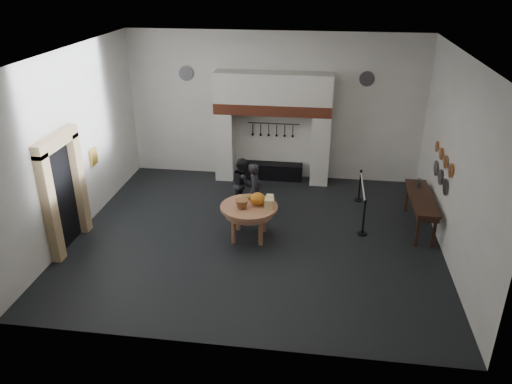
# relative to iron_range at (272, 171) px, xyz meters

# --- Properties ---
(floor) EXTENTS (9.00, 8.00, 0.02)m
(floor) POSITION_rel_iron_range_xyz_m (0.00, -3.72, -0.25)
(floor) COLOR black
(floor) RESTS_ON ground
(ceiling) EXTENTS (9.00, 8.00, 0.02)m
(ceiling) POSITION_rel_iron_range_xyz_m (0.00, -3.72, 4.25)
(ceiling) COLOR silver
(ceiling) RESTS_ON wall_back
(wall_back) EXTENTS (9.00, 0.02, 4.50)m
(wall_back) POSITION_rel_iron_range_xyz_m (0.00, 0.28, 2.00)
(wall_back) COLOR white
(wall_back) RESTS_ON floor
(wall_front) EXTENTS (9.00, 0.02, 4.50)m
(wall_front) POSITION_rel_iron_range_xyz_m (0.00, -7.72, 2.00)
(wall_front) COLOR white
(wall_front) RESTS_ON floor
(wall_left) EXTENTS (0.02, 8.00, 4.50)m
(wall_left) POSITION_rel_iron_range_xyz_m (-4.50, -3.72, 2.00)
(wall_left) COLOR white
(wall_left) RESTS_ON floor
(wall_right) EXTENTS (0.02, 8.00, 4.50)m
(wall_right) POSITION_rel_iron_range_xyz_m (4.50, -3.72, 2.00)
(wall_right) COLOR white
(wall_right) RESTS_ON floor
(chimney_pier_left) EXTENTS (0.55, 0.70, 2.15)m
(chimney_pier_left) POSITION_rel_iron_range_xyz_m (-1.48, -0.07, 0.82)
(chimney_pier_left) COLOR silver
(chimney_pier_left) RESTS_ON floor
(chimney_pier_right) EXTENTS (0.55, 0.70, 2.15)m
(chimney_pier_right) POSITION_rel_iron_range_xyz_m (1.48, -0.07, 0.82)
(chimney_pier_right) COLOR silver
(chimney_pier_right) RESTS_ON floor
(hearth_brick_band) EXTENTS (3.50, 0.72, 0.32)m
(hearth_brick_band) POSITION_rel_iron_range_xyz_m (0.00, -0.07, 2.06)
(hearth_brick_band) COLOR #9E442B
(hearth_brick_band) RESTS_ON chimney_pier_left
(chimney_hood) EXTENTS (3.50, 0.70, 0.90)m
(chimney_hood) POSITION_rel_iron_range_xyz_m (0.00, -0.07, 2.67)
(chimney_hood) COLOR silver
(chimney_hood) RESTS_ON hearth_brick_band
(iron_range) EXTENTS (1.90, 0.45, 0.50)m
(iron_range) POSITION_rel_iron_range_xyz_m (0.00, 0.00, 0.00)
(iron_range) COLOR black
(iron_range) RESTS_ON floor
(utensil_rail) EXTENTS (1.60, 0.02, 0.02)m
(utensil_rail) POSITION_rel_iron_range_xyz_m (0.00, 0.20, 1.50)
(utensil_rail) COLOR black
(utensil_rail) RESTS_ON wall_back
(door_recess) EXTENTS (0.04, 1.10, 2.50)m
(door_recess) POSITION_rel_iron_range_xyz_m (-4.47, -4.72, 1.00)
(door_recess) COLOR black
(door_recess) RESTS_ON floor
(door_jamb_near) EXTENTS (0.22, 0.30, 2.60)m
(door_jamb_near) POSITION_rel_iron_range_xyz_m (-4.38, -5.42, 1.05)
(door_jamb_near) COLOR tan
(door_jamb_near) RESTS_ON floor
(door_jamb_far) EXTENTS (0.22, 0.30, 2.60)m
(door_jamb_far) POSITION_rel_iron_range_xyz_m (-4.38, -4.02, 1.05)
(door_jamb_far) COLOR tan
(door_jamb_far) RESTS_ON floor
(door_lintel) EXTENTS (0.22, 1.70, 0.30)m
(door_lintel) POSITION_rel_iron_range_xyz_m (-4.38, -4.72, 2.40)
(door_lintel) COLOR tan
(door_lintel) RESTS_ON door_jamb_near
(wall_plaque) EXTENTS (0.05, 0.34, 0.44)m
(wall_plaque) POSITION_rel_iron_range_xyz_m (-4.45, -2.92, 1.35)
(wall_plaque) COLOR gold
(wall_plaque) RESTS_ON wall_left
(work_table) EXTENTS (1.76, 1.76, 0.07)m
(work_table) POSITION_rel_iron_range_xyz_m (-0.17, -3.80, 0.59)
(work_table) COLOR tan
(work_table) RESTS_ON floor
(pumpkin) EXTENTS (0.36, 0.36, 0.31)m
(pumpkin) POSITION_rel_iron_range_xyz_m (0.03, -3.70, 0.78)
(pumpkin) COLOR orange
(pumpkin) RESTS_ON work_table
(cheese_block_big) EXTENTS (0.22, 0.22, 0.24)m
(cheese_block_big) POSITION_rel_iron_range_xyz_m (0.33, -3.85, 0.74)
(cheese_block_big) COLOR #ECD78D
(cheese_block_big) RESTS_ON work_table
(cheese_block_small) EXTENTS (0.18, 0.18, 0.20)m
(cheese_block_small) POSITION_rel_iron_range_xyz_m (0.31, -3.55, 0.72)
(cheese_block_small) COLOR #E7E18A
(cheese_block_small) RESTS_ON work_table
(wicker_basket) EXTENTS (0.40, 0.40, 0.22)m
(wicker_basket) POSITION_rel_iron_range_xyz_m (-0.32, -3.95, 0.73)
(wicker_basket) COLOR #945836
(wicker_basket) RESTS_ON work_table
(bread_loaf) EXTENTS (0.31, 0.18, 0.13)m
(bread_loaf) POSITION_rel_iron_range_xyz_m (-0.27, -3.45, 0.69)
(bread_loaf) COLOR olive
(bread_loaf) RESTS_ON work_table
(visitor_near) EXTENTS (0.37, 0.56, 1.51)m
(visitor_near) POSITION_rel_iron_range_xyz_m (-0.18, -2.60, 0.51)
(visitor_near) COLOR black
(visitor_near) RESTS_ON floor
(visitor_far) EXTENTS (0.73, 0.84, 1.48)m
(visitor_far) POSITION_rel_iron_range_xyz_m (-0.58, -2.20, 0.49)
(visitor_far) COLOR black
(visitor_far) RESTS_ON floor
(side_table) EXTENTS (0.55, 2.20, 0.06)m
(side_table) POSITION_rel_iron_range_xyz_m (4.10, -2.73, 0.62)
(side_table) COLOR #372014
(side_table) RESTS_ON floor
(pewter_jug) EXTENTS (0.12, 0.12, 0.22)m
(pewter_jug) POSITION_rel_iron_range_xyz_m (4.10, -2.13, 0.76)
(pewter_jug) COLOR #4D4D52
(pewter_jug) RESTS_ON side_table
(copper_pan_a) EXTENTS (0.03, 0.34, 0.34)m
(copper_pan_a) POSITION_rel_iron_range_xyz_m (4.46, -3.52, 1.70)
(copper_pan_a) COLOR #C6662D
(copper_pan_a) RESTS_ON wall_right
(copper_pan_b) EXTENTS (0.03, 0.32, 0.32)m
(copper_pan_b) POSITION_rel_iron_range_xyz_m (4.46, -2.97, 1.70)
(copper_pan_b) COLOR #C6662D
(copper_pan_b) RESTS_ON wall_right
(copper_pan_c) EXTENTS (0.03, 0.30, 0.30)m
(copper_pan_c) POSITION_rel_iron_range_xyz_m (4.46, -2.42, 1.70)
(copper_pan_c) COLOR #C6662D
(copper_pan_c) RESTS_ON wall_right
(copper_pan_d) EXTENTS (0.03, 0.28, 0.28)m
(copper_pan_d) POSITION_rel_iron_range_xyz_m (4.46, -1.87, 1.70)
(copper_pan_d) COLOR #C6662D
(copper_pan_d) RESTS_ON wall_right
(pewter_plate_left) EXTENTS (0.03, 0.40, 0.40)m
(pewter_plate_left) POSITION_rel_iron_range_xyz_m (4.46, -3.32, 1.20)
(pewter_plate_left) COLOR #4C4C51
(pewter_plate_left) RESTS_ON wall_right
(pewter_plate_mid) EXTENTS (0.03, 0.40, 0.40)m
(pewter_plate_mid) POSITION_rel_iron_range_xyz_m (4.46, -2.72, 1.20)
(pewter_plate_mid) COLOR #4C4C51
(pewter_plate_mid) RESTS_ON wall_right
(pewter_plate_right) EXTENTS (0.03, 0.40, 0.40)m
(pewter_plate_right) POSITION_rel_iron_range_xyz_m (4.46, -2.12, 1.20)
(pewter_plate_right) COLOR #4C4C51
(pewter_plate_right) RESTS_ON wall_right
(pewter_plate_back_left) EXTENTS (0.44, 0.03, 0.44)m
(pewter_plate_back_left) POSITION_rel_iron_range_xyz_m (-2.70, 0.24, 2.95)
(pewter_plate_back_left) COLOR #4C4C51
(pewter_plate_back_left) RESTS_ON wall_back
(pewter_plate_back_right) EXTENTS (0.44, 0.03, 0.44)m
(pewter_plate_back_right) POSITION_rel_iron_range_xyz_m (2.70, 0.24, 2.95)
(pewter_plate_back_right) COLOR #4C4C51
(pewter_plate_back_right) RESTS_ON wall_back
(barrier_post_near) EXTENTS (0.05, 0.05, 0.90)m
(barrier_post_near) POSITION_rel_iron_range_xyz_m (2.66, -3.27, 0.20)
(barrier_post_near) COLOR black
(barrier_post_near) RESTS_ON floor
(barrier_post_far) EXTENTS (0.05, 0.05, 0.90)m
(barrier_post_far) POSITION_rel_iron_range_xyz_m (2.66, -1.27, 0.20)
(barrier_post_far) COLOR black
(barrier_post_far) RESTS_ON floor
(barrier_rope) EXTENTS (0.04, 2.00, 0.04)m
(barrier_rope) POSITION_rel_iron_range_xyz_m (2.66, -2.27, 0.60)
(barrier_rope) COLOR white
(barrier_rope) RESTS_ON barrier_post_near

